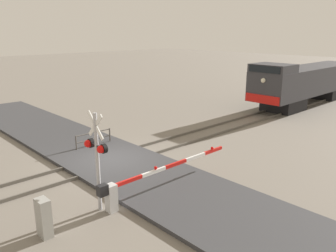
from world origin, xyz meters
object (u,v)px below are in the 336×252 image
Objects in this scene: crossing_signal at (96,152)px; guard_railing at (94,138)px; crossing_gate at (135,184)px; locomotive at (307,82)px; utility_cabinet at (44,218)px.

guard_railing is (-6.22, 3.56, -1.67)m from crossing_signal.
crossing_gate is (0.41, 1.34, -1.54)m from crossing_signal.
crossing_gate is at bearing 73.18° from crossing_signal.
crossing_gate is 3.07× the size of guard_railing.
crossing_gate is 6.99m from guard_railing.
locomotive reaches higher than crossing_gate.
crossing_gate is (4.15, -22.69, -1.27)m from locomotive.
crossing_signal reaches higher than guard_railing.
utility_cabinet is (0.26, -2.21, -1.63)m from crossing_signal.
crossing_signal is 2.08m from crossing_gate.
guard_railing is at bearing 138.33° from utility_cabinet.
crossing_gate is at bearing -79.64° from locomotive.
locomotive is at bearing 98.67° from utility_cabinet.
guard_railing is (-6.62, 2.21, -0.14)m from crossing_gate.
locomotive is 24.32m from crossing_signal.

